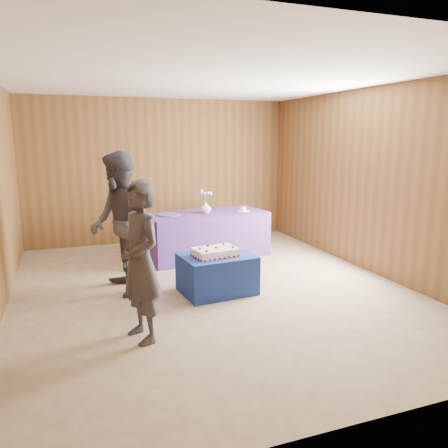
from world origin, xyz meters
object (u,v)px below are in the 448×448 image
serving_table (206,235)px  sheet_cake (215,252)px  cake_table (217,274)px  guest_right (120,224)px  vase (206,207)px  guest_left (140,262)px

serving_table → sheet_cake: 1.79m
cake_table → serving_table: 1.76m
cake_table → sheet_cake: sheet_cake is taller
serving_table → guest_right: size_ratio=1.09×
cake_table → guest_right: guest_right is taller
serving_table → vase: (-0.01, -0.02, 0.47)m
cake_table → guest_right: (-1.15, 0.42, 0.66)m
cake_table → guest_right: 1.39m
cake_table → guest_right: bearing=155.0°
cake_table → vase: size_ratio=4.84×
sheet_cake → guest_right: 1.26m
guest_left → guest_right: 1.43m
vase → guest_right: guest_right is taller
vase → guest_left: size_ratio=0.12×
vase → guest_right: (-1.54, -1.27, 0.07)m
serving_table → sheet_cake: serving_table is taller
sheet_cake → guest_right: guest_right is taller
cake_table → guest_left: (-1.14, -1.01, 0.55)m
guest_left → serving_table: bearing=133.7°
sheet_cake → guest_right: (-1.13, 0.44, 0.36)m
sheet_cake → guest_left: (-1.11, -0.99, 0.25)m
vase → guest_right: bearing=-140.6°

